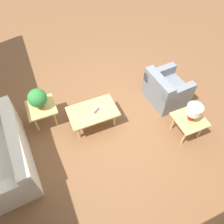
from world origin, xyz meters
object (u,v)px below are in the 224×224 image
object	(u,v)px
sofa	(6,154)
table_lamp	(194,110)
armchair	(166,90)
coffee_table	(93,112)
side_table_plant	(42,109)
side_table_lamp	(189,121)
potted_plant	(37,98)

from	to	relation	value
sofa	table_lamp	distance (m)	3.50
armchair	table_lamp	xyz separation A→B (m)	(0.09, 0.98, 0.42)
armchair	coffee_table	size ratio (longest dim) A/B	0.91
side_table_plant	side_table_lamp	size ratio (longest dim) A/B	1.00
armchair	side_table_lamp	world-z (taller)	armchair
side_table_lamp	potted_plant	bearing A→B (deg)	-29.12
potted_plant	table_lamp	size ratio (longest dim) A/B	1.21
armchair	potted_plant	xyz separation A→B (m)	(2.68, -0.47, 0.41)
sofa	armchair	xyz separation A→B (m)	(-3.49, -0.25, -0.00)
sofa	side_table_plant	bearing A→B (deg)	127.92
potted_plant	table_lamp	xyz separation A→B (m)	(-2.59, 1.44, 0.01)
sofa	table_lamp	bearing A→B (deg)	74.23
sofa	side_table_lamp	distance (m)	3.47
side_table_plant	table_lamp	xyz separation A→B (m)	(-2.59, 1.44, 0.33)
side_table_plant	table_lamp	world-z (taller)	table_lamp
side_table_lamp	potted_plant	xyz separation A→B (m)	(2.59, -1.44, 0.32)
sofa	side_table_plant	distance (m)	1.08
armchair	side_table_lamp	size ratio (longest dim) A/B	1.57
armchair	side_table_plant	distance (m)	2.72
armchair	sofa	bearing A→B (deg)	90.49
side_table_plant	side_table_lamp	bearing A→B (deg)	150.88
side_table_plant	armchair	bearing A→B (deg)	170.16
armchair	coffee_table	xyz separation A→B (m)	(1.75, 0.01, 0.06)
side_table_lamp	table_lamp	size ratio (longest dim) A/B	1.55
sofa	table_lamp	xyz separation A→B (m)	(-3.39, 0.72, 0.42)
armchair	side_table_plant	bearing A→B (deg)	76.53
sofa	table_lamp	world-z (taller)	table_lamp
armchair	side_table_lamp	xyz separation A→B (m)	(0.09, 0.98, 0.10)
armchair	coffee_table	bearing A→B (deg)	86.74
coffee_table	side_table_lamp	bearing A→B (deg)	149.77
armchair	potted_plant	distance (m)	2.75
sofa	potted_plant	size ratio (longest dim) A/B	4.09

